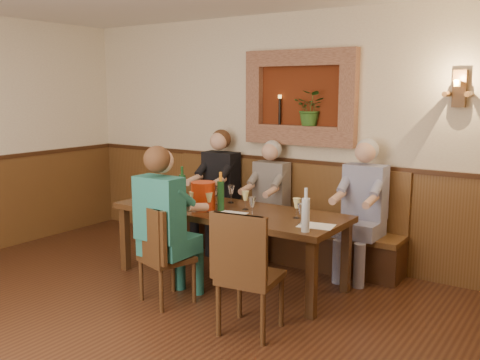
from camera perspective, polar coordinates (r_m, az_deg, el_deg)
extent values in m
plane|color=#35190E|center=(4.37, -15.94, -17.19)|extent=(6.00, 6.00, 0.00)
cube|color=beige|center=(6.27, 4.89, 4.65)|extent=(6.00, 0.04, 2.80)
cube|color=#573618|center=(6.39, 4.69, -2.98)|extent=(6.00, 0.04, 1.10)
cube|color=#381E0F|center=(6.28, 4.77, 2.14)|extent=(6.02, 0.06, 0.05)
cube|color=#59200C|center=(6.14, 6.53, 8.72)|extent=(1.00, 0.02, 0.70)
cube|color=#9E6B50|center=(6.11, 6.41, 12.85)|extent=(1.36, 0.12, 0.18)
cube|color=#9E6B50|center=(6.12, 6.26, 4.60)|extent=(1.36, 0.12, 0.18)
cube|color=#9E6B50|center=(6.40, 1.60, 8.82)|extent=(0.18, 0.12, 0.70)
cube|color=#9E6B50|center=(5.85, 11.51, 8.54)|extent=(0.18, 0.12, 0.70)
cube|color=#9E6B50|center=(6.11, 6.28, 5.63)|extent=(1.00, 0.14, 0.04)
imported|color=#2E5C1F|center=(6.03, 7.58, 7.59)|extent=(0.35, 0.30, 0.39)
cylinder|color=black|center=(6.23, 4.25, 7.30)|extent=(0.03, 0.03, 0.30)
cylinder|color=#FFBF59|center=(6.22, 4.27, 8.86)|extent=(0.04, 0.04, 0.04)
cube|color=#573618|center=(5.53, 22.40, 8.99)|extent=(0.12, 0.08, 0.35)
cylinder|color=#573618|center=(5.48, 21.18, 8.54)|extent=(0.05, 0.18, 0.05)
cylinder|color=#573618|center=(5.44, 23.25, 8.41)|extent=(0.05, 0.18, 0.05)
cylinder|color=#FFBF59|center=(5.40, 22.14, 9.54)|extent=(0.06, 0.06, 0.06)
cube|color=#3B2211|center=(5.42, -1.18, -3.42)|extent=(2.40, 0.90, 0.06)
cube|color=#3B2211|center=(5.95, -12.16, -6.16)|extent=(0.08, 0.08, 0.69)
cube|color=#3B2211|center=(4.67, 7.64, -10.50)|extent=(0.08, 0.08, 0.69)
cube|color=#3B2211|center=(6.46, -7.42, -4.74)|extent=(0.08, 0.08, 0.69)
cube|color=#3B2211|center=(5.31, 11.25, -8.09)|extent=(0.08, 0.08, 0.69)
cube|color=#381E0F|center=(6.29, 3.66, -6.46)|extent=(3.00, 0.40, 0.40)
cube|color=#573618|center=(6.23, 3.68, -4.52)|extent=(3.00, 0.45, 0.06)
cube|color=#573618|center=(6.31, 4.59, -0.99)|extent=(3.00, 0.06, 0.66)
cube|color=#3B2211|center=(5.06, -7.75, -10.67)|extent=(0.48, 0.48, 0.39)
cube|color=#3B2211|center=(4.99, -7.80, -8.32)|extent=(0.51, 0.51, 0.05)
cube|color=#3B2211|center=(4.82, -9.74, -5.69)|extent=(0.40, 0.15, 0.49)
cube|color=#3B2211|center=(4.45, 1.13, -13.27)|extent=(0.49, 0.49, 0.43)
cube|color=#3B2211|center=(4.36, 1.14, -10.36)|extent=(0.51, 0.51, 0.05)
cube|color=#3B2211|center=(4.09, -0.04, -7.37)|extent=(0.45, 0.11, 0.53)
cube|color=black|center=(6.57, -2.92, -5.51)|extent=(0.44, 0.46, 0.45)
cube|color=black|center=(6.57, -2.04, 0.53)|extent=(0.44, 0.23, 0.57)
sphere|color=#D8A384|center=(6.48, -2.28, 4.15)|extent=(0.22, 0.22, 0.22)
sphere|color=#4C2D19|center=(6.52, -2.01, 4.37)|extent=(0.24, 0.24, 0.24)
cube|color=#504A49|center=(6.19, 2.56, -6.47)|extent=(0.40, 0.42, 0.45)
cube|color=#504A49|center=(6.18, 3.39, -0.45)|extent=(0.40, 0.21, 0.52)
sphere|color=#D8A384|center=(6.09, 3.24, 3.04)|extent=(0.20, 0.20, 0.20)
sphere|color=#B2B2B2|center=(6.13, 3.47, 3.25)|extent=(0.22, 0.22, 0.22)
cube|color=navy|center=(5.70, 12.32, -8.14)|extent=(0.43, 0.45, 0.45)
cube|color=navy|center=(5.69, 13.22, -1.21)|extent=(0.43, 0.23, 0.56)
sphere|color=#D8A384|center=(5.59, 13.23, 2.90)|extent=(0.22, 0.22, 0.22)
sphere|color=#B2B2B2|center=(5.64, 13.43, 3.16)|extent=(0.24, 0.24, 0.24)
cube|color=#1B4D60|center=(5.12, -7.05, -10.06)|extent=(0.44, 0.46, 0.45)
cube|color=#1B4D60|center=(4.80, -8.60, -3.01)|extent=(0.44, 0.23, 0.57)
sphere|color=#D8A384|center=(4.76, -8.39, 2.03)|extent=(0.22, 0.22, 0.22)
sphere|color=#4C2D19|center=(4.72, -8.83, 2.20)|extent=(0.24, 0.24, 0.24)
cylinder|color=red|center=(5.37, -3.93, -1.69)|extent=(0.32, 0.32, 0.28)
cylinder|color=#19471E|center=(5.31, -2.07, -1.71)|extent=(0.08, 0.08, 0.30)
cylinder|color=orange|center=(5.27, -2.08, 0.36)|extent=(0.03, 0.03, 0.09)
cylinder|color=#19471E|center=(5.77, -6.16, -0.86)|extent=(0.08, 0.08, 0.29)
cylinder|color=#19471E|center=(5.74, -6.20, 1.01)|extent=(0.04, 0.04, 0.09)
cylinder|color=silver|center=(4.56, 7.02, -3.74)|extent=(0.09, 0.09, 0.29)
cylinder|color=silver|center=(4.52, 7.07, -1.41)|extent=(0.04, 0.04, 0.09)
cube|color=white|center=(5.70, -8.11, -2.51)|extent=(0.37, 0.31, 0.00)
cube|color=white|center=(5.21, -0.84, -3.59)|extent=(0.29, 0.23, 0.00)
cube|color=white|center=(4.80, 8.13, -4.85)|extent=(0.34, 0.27, 0.00)
cube|color=white|center=(5.43, -5.97, -3.10)|extent=(0.34, 0.30, 0.00)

